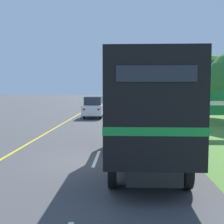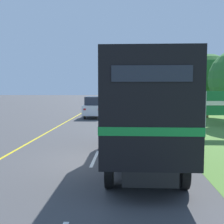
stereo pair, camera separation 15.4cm
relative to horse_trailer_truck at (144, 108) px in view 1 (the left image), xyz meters
name	(u,v)px [view 1 (the left image)]	position (x,y,z in m)	size (l,w,h in m)	color
ground_plane	(95,161)	(-1.78, 0.32, -2.06)	(200.00, 200.00, 0.00)	#444447
edge_line_yellow	(77,115)	(-5.48, 18.25, -2.06)	(0.12, 66.63, 0.01)	yellow
centre_dash_near	(96,158)	(-1.78, 0.78, -2.06)	(0.12, 2.60, 0.01)	white
centre_dash_mid_a	(107,132)	(-1.78, 7.38, -2.06)	(0.12, 2.60, 0.01)	white
centre_dash_mid_b	(111,120)	(-1.78, 13.98, -2.06)	(0.12, 2.60, 0.01)	white
centre_dash_far	(114,113)	(-1.78, 20.58, -2.06)	(0.12, 2.60, 0.01)	white
centre_dash_farthest	(116,109)	(-1.78, 27.18, -2.06)	(0.12, 2.60, 0.01)	white
horse_trailer_truck	(144,108)	(0.00, 0.00, 0.00)	(2.39, 8.34, 3.73)	black
lead_car_white	(94,107)	(-3.53, 16.20, -1.07)	(1.80, 4.37, 1.97)	black
lead_car_blue_ahead	(129,101)	(0.02, 31.18, -1.13)	(1.80, 4.37, 1.83)	black
lead_car_silver_ahead	(109,97)	(-3.49, 41.51, -1.02)	(1.80, 4.48, 2.10)	black
highway_sign	(220,104)	(4.75, 6.08, -0.21)	(2.15, 0.09, 2.95)	#9E9EA3
roadside_tree_mid	(207,80)	(7.08, 16.80, 1.50)	(4.76, 4.76, 5.95)	brown
roadside_tree_far	(208,84)	(9.90, 26.04, 1.16)	(3.33, 3.33, 4.91)	#4C3823
delineator_post	(190,136)	(2.39, 3.13, -1.56)	(0.08, 0.08, 0.95)	white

